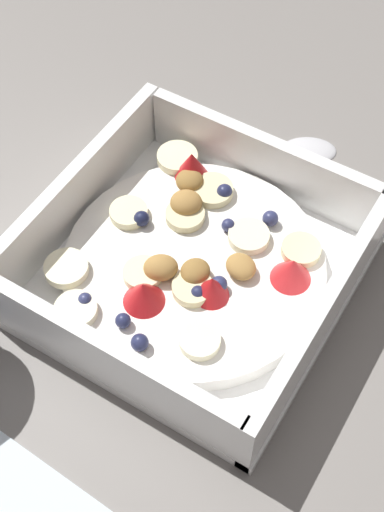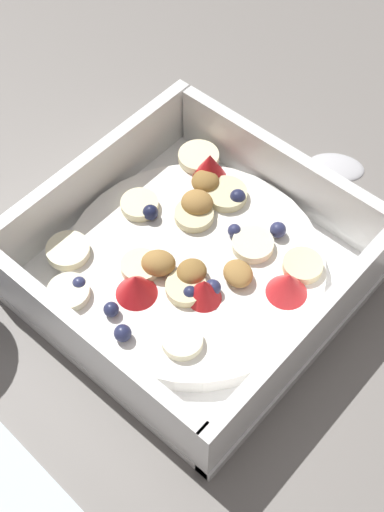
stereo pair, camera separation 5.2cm
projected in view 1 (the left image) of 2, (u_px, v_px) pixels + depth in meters
ground_plane at (194, 280)px, 0.54m from camera, size 2.40×2.40×0.00m
fruit_bowl at (192, 263)px, 0.53m from camera, size 0.21×0.21×0.06m
spoon at (278, 147)px, 0.62m from camera, size 0.10×0.16×0.01m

